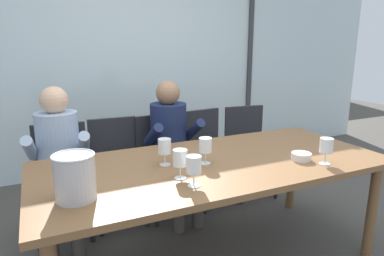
{
  "coord_description": "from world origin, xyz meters",
  "views": [
    {
      "loc": [
        -1.04,
        -1.88,
        1.51
      ],
      "look_at": [
        0.0,
        0.35,
        0.9
      ],
      "focal_mm": 31.9,
      "sensor_mm": 36.0,
      "label": 1
    }
  ],
  "objects_px": {
    "ice_bucket_primary": "(75,176)",
    "tasting_bowl": "(301,156)",
    "dining_table": "(214,171)",
    "chair_near_curtain": "(62,170)",
    "wine_glass_spare_empty": "(194,166)",
    "wine_glass_near_bucket": "(180,159)",
    "chair_right_of_center": "(206,149)",
    "person_pale_blue_shirt": "(59,155)",
    "chair_left_of_center": "(116,162)",
    "wine_glass_by_right_taster": "(165,147)",
    "wine_glass_center_pour": "(205,146)",
    "wine_glass_by_left_taster": "(326,147)",
    "person_navy_polo": "(172,140)",
    "chair_center": "(162,156)",
    "chair_near_window_right": "(248,143)"
  },
  "relations": [
    {
      "from": "wine_glass_center_pour",
      "to": "wine_glass_by_right_taster",
      "type": "relative_size",
      "value": 1.0
    },
    {
      "from": "chair_center",
      "to": "wine_glass_near_bucket",
      "type": "height_order",
      "value": "wine_glass_near_bucket"
    },
    {
      "from": "chair_right_of_center",
      "to": "chair_left_of_center",
      "type": "bearing_deg",
      "value": 174.91
    },
    {
      "from": "wine_glass_by_left_taster",
      "to": "ice_bucket_primary",
      "type": "bearing_deg",
      "value": 174.59
    },
    {
      "from": "wine_glass_by_left_taster",
      "to": "wine_glass_near_bucket",
      "type": "height_order",
      "value": "same"
    },
    {
      "from": "wine_glass_center_pour",
      "to": "person_pale_blue_shirt",
      "type": "bearing_deg",
      "value": 136.34
    },
    {
      "from": "wine_glass_near_bucket",
      "to": "wine_glass_by_left_taster",
      "type": "bearing_deg",
      "value": -10.39
    },
    {
      "from": "wine_glass_by_left_taster",
      "to": "wine_glass_by_right_taster",
      "type": "xyz_separation_m",
      "value": [
        -0.95,
        0.42,
        0.0
      ]
    },
    {
      "from": "wine_glass_by_left_taster",
      "to": "wine_glass_spare_empty",
      "type": "distance_m",
      "value": 0.92
    },
    {
      "from": "dining_table",
      "to": "chair_right_of_center",
      "type": "height_order",
      "value": "chair_right_of_center"
    },
    {
      "from": "ice_bucket_primary",
      "to": "wine_glass_by_right_taster",
      "type": "bearing_deg",
      "value": 25.85
    },
    {
      "from": "wine_glass_by_right_taster",
      "to": "wine_glass_spare_empty",
      "type": "xyz_separation_m",
      "value": [
        0.02,
        -0.39,
        -0.0
      ]
    },
    {
      "from": "person_navy_polo",
      "to": "wine_glass_spare_empty",
      "type": "bearing_deg",
      "value": -107.23
    },
    {
      "from": "ice_bucket_primary",
      "to": "tasting_bowl",
      "type": "xyz_separation_m",
      "value": [
        1.44,
        -0.02,
        -0.1
      ]
    },
    {
      "from": "wine_glass_center_pour",
      "to": "wine_glass_by_right_taster",
      "type": "height_order",
      "value": "same"
    },
    {
      "from": "dining_table",
      "to": "wine_glass_by_right_taster",
      "type": "xyz_separation_m",
      "value": [
        -0.32,
        0.08,
        0.19
      ]
    },
    {
      "from": "dining_table",
      "to": "wine_glass_near_bucket",
      "type": "xyz_separation_m",
      "value": [
        -0.32,
        -0.18,
        0.19
      ]
    },
    {
      "from": "chair_center",
      "to": "person_pale_blue_shirt",
      "type": "xyz_separation_m",
      "value": [
        -0.88,
        -0.12,
        0.17
      ]
    },
    {
      "from": "dining_table",
      "to": "chair_near_curtain",
      "type": "xyz_separation_m",
      "value": [
        -0.9,
        0.91,
        -0.17
      ]
    },
    {
      "from": "person_pale_blue_shirt",
      "to": "tasting_bowl",
      "type": "bearing_deg",
      "value": -29.37
    },
    {
      "from": "chair_near_curtain",
      "to": "person_pale_blue_shirt",
      "type": "relative_size",
      "value": 0.73
    },
    {
      "from": "chair_center",
      "to": "wine_glass_by_left_taster",
      "type": "height_order",
      "value": "wine_glass_by_left_taster"
    },
    {
      "from": "dining_table",
      "to": "wine_glass_near_bucket",
      "type": "relative_size",
      "value": 13.29
    },
    {
      "from": "chair_near_curtain",
      "to": "wine_glass_by_right_taster",
      "type": "bearing_deg",
      "value": -49.96
    },
    {
      "from": "chair_near_curtain",
      "to": "chair_center",
      "type": "height_order",
      "value": "same"
    },
    {
      "from": "chair_center",
      "to": "person_pale_blue_shirt",
      "type": "height_order",
      "value": "person_pale_blue_shirt"
    },
    {
      "from": "chair_near_curtain",
      "to": "chair_left_of_center",
      "type": "bearing_deg",
      "value": 8.82
    },
    {
      "from": "chair_center",
      "to": "ice_bucket_primary",
      "type": "distance_m",
      "value": 1.45
    },
    {
      "from": "dining_table",
      "to": "wine_glass_by_right_taster",
      "type": "relative_size",
      "value": 13.29
    },
    {
      "from": "chair_right_of_center",
      "to": "person_pale_blue_shirt",
      "type": "distance_m",
      "value": 1.36
    },
    {
      "from": "chair_center",
      "to": "person_navy_polo",
      "type": "bearing_deg",
      "value": -69.99
    },
    {
      "from": "tasting_bowl",
      "to": "wine_glass_by_right_taster",
      "type": "xyz_separation_m",
      "value": [
        -0.86,
        0.3,
        0.1
      ]
    },
    {
      "from": "ice_bucket_primary",
      "to": "chair_near_window_right",
      "type": "bearing_deg",
      "value": 32.25
    },
    {
      "from": "person_pale_blue_shirt",
      "to": "person_navy_polo",
      "type": "height_order",
      "value": "same"
    },
    {
      "from": "wine_glass_near_bucket",
      "to": "wine_glass_spare_empty",
      "type": "distance_m",
      "value": 0.14
    },
    {
      "from": "dining_table",
      "to": "wine_glass_spare_empty",
      "type": "relative_size",
      "value": 13.29
    },
    {
      "from": "chair_near_curtain",
      "to": "chair_center",
      "type": "bearing_deg",
      "value": 5.06
    },
    {
      "from": "chair_right_of_center",
      "to": "wine_glass_by_left_taster",
      "type": "distance_m",
      "value": 1.36
    },
    {
      "from": "ice_bucket_primary",
      "to": "tasting_bowl",
      "type": "distance_m",
      "value": 1.45
    },
    {
      "from": "wine_glass_center_pour",
      "to": "wine_glass_spare_empty",
      "type": "distance_m",
      "value": 0.37
    },
    {
      "from": "chair_near_curtain",
      "to": "chair_left_of_center",
      "type": "xyz_separation_m",
      "value": [
        0.45,
        0.03,
        0.0
      ]
    },
    {
      "from": "dining_table",
      "to": "wine_glass_by_left_taster",
      "type": "relative_size",
      "value": 13.29
    },
    {
      "from": "chair_right_of_center",
      "to": "chair_near_window_right",
      "type": "distance_m",
      "value": 0.48
    },
    {
      "from": "ice_bucket_primary",
      "to": "wine_glass_center_pour",
      "type": "xyz_separation_m",
      "value": [
        0.83,
        0.19,
        -0.0
      ]
    },
    {
      "from": "wine_glass_by_right_taster",
      "to": "chair_near_window_right",
      "type": "bearing_deg",
      "value": 34.99
    },
    {
      "from": "dining_table",
      "to": "chair_near_curtain",
      "type": "bearing_deg",
      "value": 134.76
    },
    {
      "from": "person_navy_polo",
      "to": "ice_bucket_primary",
      "type": "height_order",
      "value": "person_navy_polo"
    },
    {
      "from": "person_pale_blue_shirt",
      "to": "person_navy_polo",
      "type": "bearing_deg",
      "value": 5.48
    },
    {
      "from": "chair_left_of_center",
      "to": "chair_near_window_right",
      "type": "distance_m",
      "value": 1.36
    },
    {
      "from": "wine_glass_spare_empty",
      "to": "wine_glass_near_bucket",
      "type": "bearing_deg",
      "value": 99.84
    }
  ]
}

